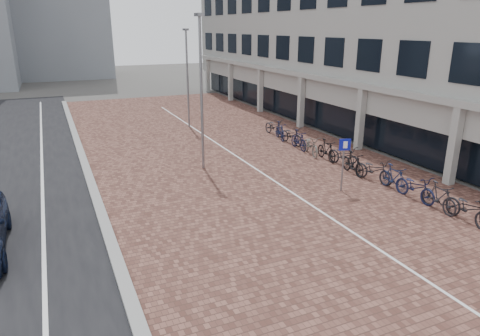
% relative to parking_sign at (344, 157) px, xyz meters
% --- Properties ---
extents(ground, '(140.00, 140.00, 0.00)m').
position_rel_parking_sign_xyz_m(ground, '(-4.14, -5.16, -1.46)').
color(ground, '#474442').
rests_on(ground, ground).
extents(plaza_brick, '(14.50, 42.00, 0.04)m').
position_rel_parking_sign_xyz_m(plaza_brick, '(-2.14, 6.84, -1.45)').
color(plaza_brick, brown).
rests_on(plaza_brick, ground).
extents(curb, '(0.35, 42.00, 0.14)m').
position_rel_parking_sign_xyz_m(curb, '(-9.24, 6.84, -1.39)').
color(curb, gray).
rests_on(curb, ground).
extents(lane_line, '(0.12, 44.00, 0.00)m').
position_rel_parking_sign_xyz_m(lane_line, '(-11.14, 6.84, -1.43)').
color(lane_line, white).
rests_on(lane_line, street_asphalt).
extents(parking_line, '(0.10, 30.00, 0.00)m').
position_rel_parking_sign_xyz_m(parking_line, '(-1.94, 6.84, -1.42)').
color(parking_line, white).
rests_on(parking_line, plaza_brick).
extents(parking_sign, '(0.45, 0.17, 2.21)m').
position_rel_parking_sign_xyz_m(parking_sign, '(0.00, 0.00, 0.00)').
color(parking_sign, slate).
rests_on(parking_sign, ground).
extents(lamp_near, '(0.12, 0.12, 6.88)m').
position_rel_parking_sign_xyz_m(lamp_near, '(-4.14, 5.11, 1.98)').
color(lamp_near, gray).
rests_on(lamp_near, ground).
extents(lamp_far, '(0.12, 0.12, 6.22)m').
position_rel_parking_sign_xyz_m(lamp_far, '(-2.07, 13.87, 1.66)').
color(lamp_far, gray).
rests_on(lamp_far, ground).
extents(bike_row, '(1.38, 15.83, 1.05)m').
position_rel_parking_sign_xyz_m(bike_row, '(1.97, 2.74, -0.94)').
color(bike_row, black).
rests_on(bike_row, ground).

